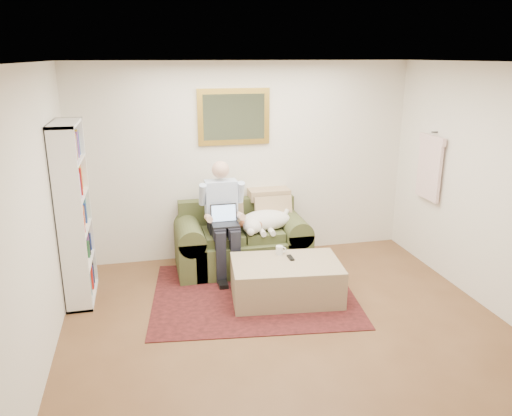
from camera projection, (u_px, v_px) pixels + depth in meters
name	position (u px, v px, depth m)	size (l,w,h in m)	color
room_shell	(292.00, 207.00, 4.65)	(4.51, 5.00, 2.61)	brown
rug	(254.00, 294.00, 5.79)	(2.30, 1.84, 0.01)	black
sofa	(242.00, 245.00, 6.48)	(1.68, 0.85, 1.01)	#414625
seated_man	(224.00, 220.00, 6.16)	(0.55, 0.79, 1.42)	#8CA5D8
laptop	(225.00, 219.00, 6.09)	(0.33, 0.26, 0.24)	black
sleeping_dog	(266.00, 220.00, 6.37)	(0.69, 0.44, 0.26)	white
ottoman	(286.00, 280.00, 5.64)	(1.21, 0.77, 0.44)	#9E8469
coffee_mug	(279.00, 250.00, 5.80)	(0.08, 0.08, 0.10)	white
tv_remote	(291.00, 258.00, 5.68)	(0.05, 0.15, 0.02)	black
bookshelf	(74.00, 214.00, 5.45)	(0.28, 0.80, 2.00)	white
wall_mirror	(234.00, 117.00, 6.41)	(0.94, 0.04, 0.72)	gold
hanging_shirt	(430.00, 164.00, 6.27)	(0.06, 0.52, 0.90)	#F8CECD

